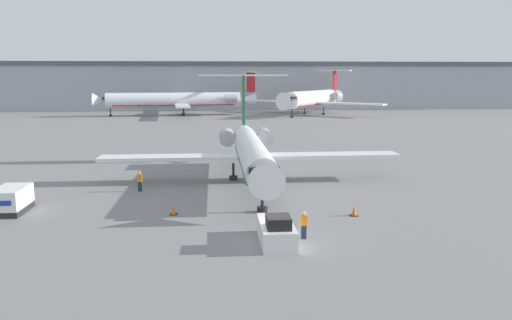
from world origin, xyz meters
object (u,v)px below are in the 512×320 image
at_px(luggage_cart, 11,200).
at_px(airplane_parked_far_right, 313,99).
at_px(worker_near_tug, 304,224).
at_px(pushback_tug, 276,231).
at_px(worker_by_wing, 140,181).
at_px(traffic_cone_left, 174,210).
at_px(airplane_main, 251,149).
at_px(airplane_parked_far_left, 178,100).
at_px(traffic_cone_right, 354,211).

bearing_deg(luggage_cart, airplane_parked_far_right, 65.48).
bearing_deg(luggage_cart, worker_near_tug, -20.68).
relative_size(pushback_tug, airplane_parked_far_right, 0.15).
bearing_deg(worker_near_tug, worker_by_wing, 131.12).
relative_size(traffic_cone_left, airplane_parked_far_right, 0.02).
bearing_deg(airplane_main, airplane_parked_far_left, 99.01).
bearing_deg(worker_by_wing, pushback_tug, -54.44).
distance_m(traffic_cone_left, airplane_parked_far_left, 90.01).
height_order(luggage_cart, worker_by_wing, luggage_cart).
distance_m(worker_by_wing, airplane_parked_far_right, 87.88).
distance_m(traffic_cone_right, airplane_parked_far_right, 92.32).
bearing_deg(worker_by_wing, airplane_parked_far_right, 68.93).
relative_size(worker_by_wing, airplane_parked_far_right, 0.06).
height_order(airplane_parked_far_left, airplane_parked_far_right, airplane_parked_far_right).
bearing_deg(worker_by_wing, luggage_cart, -144.78).
bearing_deg(worker_by_wing, worker_near_tug, -48.88).
height_order(worker_near_tug, airplane_parked_far_right, airplane_parked_far_right).
bearing_deg(airplane_parked_far_left, airplane_parked_far_right, -0.20).
bearing_deg(worker_by_wing, traffic_cone_right, -28.55).
bearing_deg(pushback_tug, traffic_cone_left, 135.15).
bearing_deg(pushback_tug, airplane_main, 90.70).
xyz_separation_m(worker_near_tug, traffic_cone_right, (4.59, 4.79, -0.57)).
bearing_deg(airplane_parked_far_left, luggage_cart, -94.07).
bearing_deg(airplane_parked_far_left, traffic_cone_right, -78.21).
distance_m(worker_by_wing, traffic_cone_left, 8.48).
relative_size(luggage_cart, airplane_parked_far_right, 0.12).
height_order(luggage_cart, airplane_parked_far_right, airplane_parked_far_right).
height_order(worker_near_tug, worker_by_wing, worker_near_tug).
height_order(traffic_cone_left, traffic_cone_right, traffic_cone_right).
relative_size(worker_by_wing, airplane_parked_far_left, 0.04).
bearing_deg(airplane_parked_far_right, pushback_tug, -102.43).
height_order(worker_near_tug, traffic_cone_left, worker_near_tug).
relative_size(worker_by_wing, traffic_cone_right, 2.33).
bearing_deg(airplane_parked_far_left, pushback_tug, -82.54).
height_order(pushback_tug, traffic_cone_left, pushback_tug).
bearing_deg(airplane_parked_far_right, airplane_main, -105.37).
distance_m(worker_by_wing, airplane_parked_far_left, 82.15).
height_order(airplane_main, pushback_tug, airplane_main).
distance_m(pushback_tug, traffic_cone_left, 9.57).
xyz_separation_m(luggage_cart, traffic_cone_right, (25.29, -3.03, -0.58)).
bearing_deg(traffic_cone_left, worker_by_wing, 114.70).
height_order(traffic_cone_left, airplane_parked_far_right, airplane_parked_far_right).
bearing_deg(traffic_cone_left, airplane_parked_far_left, 93.73).
distance_m(luggage_cart, airplane_parked_far_right, 96.79).
bearing_deg(traffic_cone_left, airplane_parked_far_right, 72.63).
distance_m(pushback_tug, worker_near_tug, 1.90).
xyz_separation_m(worker_near_tug, worker_by_wing, (-12.12, 13.88, -0.00)).
bearing_deg(pushback_tug, airplane_parked_far_left, 97.46).
bearing_deg(luggage_cart, traffic_cone_right, -6.83).
relative_size(airplane_main, pushback_tug, 6.25).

